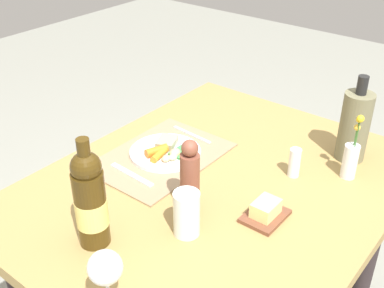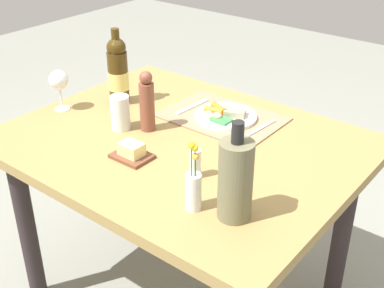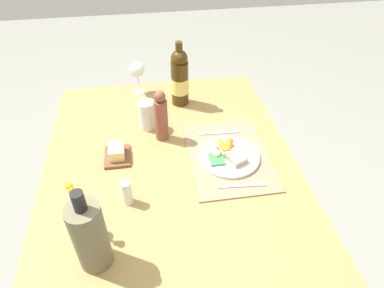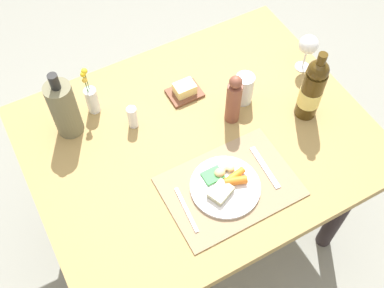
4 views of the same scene
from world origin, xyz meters
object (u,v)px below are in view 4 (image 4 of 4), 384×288
at_px(dinner_plate, 225,185).
at_px(butter_dish, 185,90).
at_px(fork, 186,210).
at_px(water_tumbler, 244,90).
at_px(flower_vase, 92,98).
at_px(cooler_bottle, 64,109).
at_px(dining_table, 199,153).
at_px(salt_shaker, 133,117).
at_px(pepper_mill, 234,100).
at_px(knife, 265,167).
at_px(wine_glass, 308,45).
at_px(wine_bottle, 312,90).

relative_size(dinner_plate, butter_dish, 1.86).
bearing_deg(fork, water_tumbler, 41.42).
bearing_deg(flower_vase, butter_dish, -16.02).
distance_m(cooler_bottle, butter_dish, 0.47).
distance_m(dining_table, salt_shaker, 0.30).
distance_m(dinner_plate, fork, 0.16).
xyz_separation_m(dining_table, pepper_mill, (0.15, 0.02, 0.22)).
xyz_separation_m(pepper_mill, butter_dish, (-0.10, 0.19, -0.09)).
relative_size(dining_table, knife, 6.77).
distance_m(fork, salt_shaker, 0.41).
bearing_deg(salt_shaker, dinner_plate, -67.50).
distance_m(cooler_bottle, wine_glass, 0.96).
relative_size(fork, wine_glass, 1.06).
xyz_separation_m(knife, butter_dish, (-0.09, 0.44, 0.01)).
distance_m(wine_bottle, cooler_bottle, 0.89).
distance_m(salt_shaker, butter_dish, 0.24).
bearing_deg(wine_bottle, salt_shaker, 156.56).
bearing_deg(wine_glass, fork, -154.70).
relative_size(flower_vase, salt_shaker, 2.29).
xyz_separation_m(dining_table, dinner_plate, (-0.03, -0.23, 0.13)).
xyz_separation_m(knife, cooler_bottle, (-0.54, 0.49, 0.11)).
distance_m(flower_vase, pepper_mill, 0.53).
relative_size(dining_table, water_tumbler, 9.57).
distance_m(knife, cooler_bottle, 0.74).
bearing_deg(fork, butter_dish, 66.93).
relative_size(flower_vase, pepper_mill, 0.96).
bearing_deg(wine_glass, pepper_mill, -167.83).
bearing_deg(wine_glass, butter_dish, 167.96).
bearing_deg(wine_bottle, fork, -166.03).
bearing_deg(dinner_plate, knife, -0.45).
bearing_deg(wine_glass, water_tumbler, -174.78).
distance_m(wine_bottle, flower_vase, 0.81).
height_order(flower_vase, pepper_mill, pepper_mill).
bearing_deg(butter_dish, knife, -78.72).
height_order(dining_table, pepper_mill, pepper_mill).
bearing_deg(fork, knife, 6.57).
bearing_deg(dining_table, knife, -59.37).
bearing_deg(wine_bottle, butter_dish, 140.24).
xyz_separation_m(dinner_plate, fork, (-0.16, -0.01, -0.01)).
distance_m(dinner_plate, cooler_bottle, 0.63).
xyz_separation_m(dining_table, cooler_bottle, (-0.40, 0.26, 0.23)).
xyz_separation_m(wine_bottle, wine_glass, (0.13, 0.20, -0.01)).
bearing_deg(water_tumbler, flower_vase, 156.29).
xyz_separation_m(flower_vase, water_tumbler, (0.53, -0.23, -0.01)).
bearing_deg(flower_vase, fork, -78.88).
bearing_deg(pepper_mill, water_tumbler, 33.76).
height_order(wine_bottle, salt_shaker, wine_bottle).
distance_m(fork, water_tumbler, 0.53).
xyz_separation_m(fork, butter_dish, (0.23, 0.45, 0.01)).
distance_m(knife, wine_bottle, 0.33).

